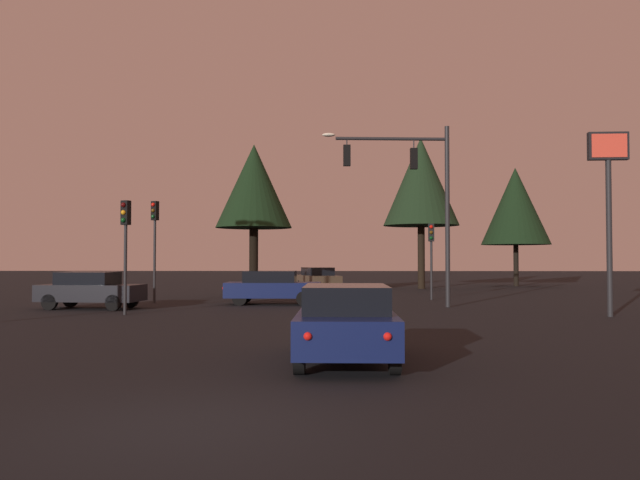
% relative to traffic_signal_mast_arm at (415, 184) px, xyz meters
% --- Properties ---
extents(ground_plane, '(168.00, 168.00, 0.00)m').
position_rel_traffic_signal_mast_arm_xyz_m(ground_plane, '(-5.15, 4.74, -5.26)').
color(ground_plane, black).
rests_on(ground_plane, ground).
extents(traffic_signal_mast_arm, '(5.47, 0.61, 7.77)m').
position_rel_traffic_signal_mast_arm_xyz_m(traffic_signal_mast_arm, '(0.00, 0.00, 0.00)').
color(traffic_signal_mast_arm, '#232326').
rests_on(traffic_signal_mast_arm, ground).
extents(traffic_light_corner_left, '(0.34, 0.37, 3.85)m').
position_rel_traffic_signal_mast_arm_xyz_m(traffic_light_corner_left, '(1.42, 5.06, -2.52)').
color(traffic_light_corner_left, '#232326').
rests_on(traffic_light_corner_left, ground).
extents(traffic_light_corner_right, '(0.37, 0.39, 4.78)m').
position_rel_traffic_signal_mast_arm_xyz_m(traffic_light_corner_right, '(-11.92, 2.45, -1.90)').
color(traffic_light_corner_right, '#232326').
rests_on(traffic_light_corner_right, ground).
extents(traffic_light_median, '(0.36, 0.39, 4.21)m').
position_rel_traffic_signal_mast_arm_xyz_m(traffic_light_median, '(-11.15, -4.07, -2.27)').
color(traffic_light_median, '#232326').
rests_on(traffic_light_median, ground).
extents(car_nearside_lane, '(1.89, 4.45, 1.52)m').
position_rel_traffic_signal_mast_arm_xyz_m(car_nearside_lane, '(-3.17, -14.79, -4.47)').
color(car_nearside_lane, '#0F1947').
rests_on(car_nearside_lane, ground).
extents(car_crossing_left, '(4.36, 1.86, 1.52)m').
position_rel_traffic_signal_mast_arm_xyz_m(car_crossing_left, '(-6.26, 1.54, -4.47)').
color(car_crossing_left, '#0F1947').
rests_on(car_crossing_left, ground).
extents(car_crossing_right, '(4.31, 2.25, 1.52)m').
position_rel_traffic_signal_mast_arm_xyz_m(car_crossing_right, '(-13.52, -1.23, -4.47)').
color(car_crossing_right, black).
rests_on(car_crossing_right, ground).
extents(car_far_lane, '(3.18, 4.83, 1.52)m').
position_rel_traffic_signal_mast_arm_xyz_m(car_far_lane, '(-4.59, 14.78, -4.47)').
color(car_far_lane, '#473828').
rests_on(car_far_lane, ground).
extents(store_sign_illuminated, '(1.41, 0.32, 6.59)m').
position_rel_traffic_signal_mast_arm_xyz_m(store_sign_illuminated, '(6.36, -4.41, -0.41)').
color(store_sign_illuminated, '#232326').
rests_on(store_sign_illuminated, ground).
extents(tree_behind_sign, '(5.19, 5.19, 9.07)m').
position_rel_traffic_signal_mast_arm_xyz_m(tree_behind_sign, '(10.30, 21.85, 0.85)').
color(tree_behind_sign, black).
rests_on(tree_behind_sign, ground).
extents(tree_left_far, '(4.18, 4.18, 8.37)m').
position_rel_traffic_signal_mast_arm_xyz_m(tree_left_far, '(-7.90, 7.51, 0.76)').
color(tree_left_far, black).
rests_on(tree_left_far, ground).
extents(tree_center_horizon, '(5.28, 5.28, 10.60)m').
position_rel_traffic_signal_mast_arm_xyz_m(tree_center_horizon, '(2.55, 17.55, 2.21)').
color(tree_center_horizon, black).
rests_on(tree_center_horizon, ground).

